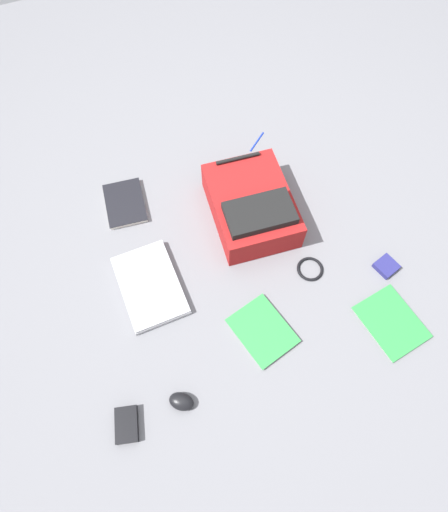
{
  "coord_description": "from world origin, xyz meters",
  "views": [
    {
      "loc": [
        -0.32,
        -0.76,
        1.62
      ],
      "look_at": [
        -0.03,
        -0.02,
        0.02
      ],
      "focal_mm": 30.27,
      "sensor_mm": 36.0,
      "label": 1
    }
  ],
  "objects_px": {
    "laptop": "(150,285)",
    "book_blue": "(262,331)",
    "cable_coil": "(310,269)",
    "earbud_pouch": "(386,266)",
    "book_red": "(125,203)",
    "computer_mouse": "(181,401)",
    "backpack": "(252,206)",
    "power_brick": "(127,425)",
    "pen_black": "(257,141)",
    "book_comic": "(391,322)"
  },
  "relations": [
    {
      "from": "laptop",
      "to": "book_blue",
      "type": "xyz_separation_m",
      "value": [
        0.34,
        -0.34,
        -0.01
      ]
    },
    {
      "from": "cable_coil",
      "to": "earbud_pouch",
      "type": "height_order",
      "value": "earbud_pouch"
    },
    {
      "from": "book_red",
      "to": "computer_mouse",
      "type": "height_order",
      "value": "computer_mouse"
    },
    {
      "from": "backpack",
      "to": "book_red",
      "type": "distance_m",
      "value": 0.56
    },
    {
      "from": "book_blue",
      "to": "earbud_pouch",
      "type": "distance_m",
      "value": 0.59
    },
    {
      "from": "computer_mouse",
      "to": "laptop",
      "type": "bearing_deg",
      "value": -144.99
    },
    {
      "from": "computer_mouse",
      "to": "power_brick",
      "type": "relative_size",
      "value": 0.75
    },
    {
      "from": "cable_coil",
      "to": "pen_black",
      "type": "distance_m",
      "value": 0.71
    },
    {
      "from": "laptop",
      "to": "book_red",
      "type": "xyz_separation_m",
      "value": [
        0.02,
        0.42,
        -0.0
      ]
    },
    {
      "from": "book_red",
      "to": "earbud_pouch",
      "type": "distance_m",
      "value": 1.15
    },
    {
      "from": "cable_coil",
      "to": "earbud_pouch",
      "type": "distance_m",
      "value": 0.31
    },
    {
      "from": "book_red",
      "to": "book_blue",
      "type": "relative_size",
      "value": 0.91
    },
    {
      "from": "book_comic",
      "to": "pen_black",
      "type": "relative_size",
      "value": 2.08
    },
    {
      "from": "cable_coil",
      "to": "power_brick",
      "type": "height_order",
      "value": "power_brick"
    },
    {
      "from": "book_red",
      "to": "backpack",
      "type": "bearing_deg",
      "value": -27.99
    },
    {
      "from": "backpack",
      "to": "power_brick",
      "type": "distance_m",
      "value": 0.98
    },
    {
      "from": "book_blue",
      "to": "book_red",
      "type": "bearing_deg",
      "value": 113.35
    },
    {
      "from": "backpack",
      "to": "book_blue",
      "type": "bearing_deg",
      "value": -108.61
    },
    {
      "from": "book_blue",
      "to": "power_brick",
      "type": "bearing_deg",
      "value": -167.15
    },
    {
      "from": "book_red",
      "to": "book_blue",
      "type": "height_order",
      "value": "book_red"
    },
    {
      "from": "laptop",
      "to": "computer_mouse",
      "type": "relative_size",
      "value": 3.85
    },
    {
      "from": "backpack",
      "to": "earbud_pouch",
      "type": "height_order",
      "value": "backpack"
    },
    {
      "from": "cable_coil",
      "to": "power_brick",
      "type": "bearing_deg",
      "value": -161.07
    },
    {
      "from": "backpack",
      "to": "computer_mouse",
      "type": "xyz_separation_m",
      "value": [
        -0.54,
        -0.63,
        -0.06
      ]
    },
    {
      "from": "book_red",
      "to": "pen_black",
      "type": "relative_size",
      "value": 1.88
    },
    {
      "from": "earbud_pouch",
      "to": "backpack",
      "type": "bearing_deg",
      "value": 133.67
    },
    {
      "from": "laptop",
      "to": "cable_coil",
      "type": "height_order",
      "value": "laptop"
    },
    {
      "from": "backpack",
      "to": "computer_mouse",
      "type": "relative_size",
      "value": 5.09
    },
    {
      "from": "book_red",
      "to": "power_brick",
      "type": "xyz_separation_m",
      "value": [
        -0.25,
        -0.89,
        0.0
      ]
    },
    {
      "from": "backpack",
      "to": "power_brick",
      "type": "height_order",
      "value": "backpack"
    },
    {
      "from": "book_comic",
      "to": "earbud_pouch",
      "type": "bearing_deg",
      "value": 63.55
    },
    {
      "from": "book_comic",
      "to": "cable_coil",
      "type": "height_order",
      "value": "same"
    },
    {
      "from": "power_brick",
      "to": "earbud_pouch",
      "type": "distance_m",
      "value": 1.18
    },
    {
      "from": "power_brick",
      "to": "pen_black",
      "type": "height_order",
      "value": "power_brick"
    },
    {
      "from": "laptop",
      "to": "pen_black",
      "type": "xyz_separation_m",
      "value": [
        0.71,
        0.53,
        -0.01
      ]
    },
    {
      "from": "computer_mouse",
      "to": "pen_black",
      "type": "height_order",
      "value": "computer_mouse"
    },
    {
      "from": "backpack",
      "to": "laptop",
      "type": "distance_m",
      "value": 0.54
    },
    {
      "from": "cable_coil",
      "to": "pen_black",
      "type": "xyz_separation_m",
      "value": [
        0.07,
        0.7,
        -0.0
      ]
    },
    {
      "from": "cable_coil",
      "to": "earbud_pouch",
      "type": "bearing_deg",
      "value": -20.27
    },
    {
      "from": "book_blue",
      "to": "book_comic",
      "type": "bearing_deg",
      "value": -17.97
    },
    {
      "from": "cable_coil",
      "to": "book_blue",
      "type": "bearing_deg",
      "value": -150.25
    },
    {
      "from": "book_blue",
      "to": "power_brick",
      "type": "height_order",
      "value": "power_brick"
    },
    {
      "from": "pen_black",
      "to": "book_blue",
      "type": "bearing_deg",
      "value": -112.67
    },
    {
      "from": "laptop",
      "to": "earbud_pouch",
      "type": "bearing_deg",
      "value": -16.85
    },
    {
      "from": "book_comic",
      "to": "book_blue",
      "type": "bearing_deg",
      "value": 162.03
    },
    {
      "from": "laptop",
      "to": "power_brick",
      "type": "relative_size",
      "value": 2.9
    },
    {
      "from": "book_comic",
      "to": "cable_coil",
      "type": "distance_m",
      "value": 0.37
    },
    {
      "from": "backpack",
      "to": "laptop",
      "type": "height_order",
      "value": "backpack"
    },
    {
      "from": "computer_mouse",
      "to": "backpack",
      "type": "bearing_deg",
      "value": 177.94
    },
    {
      "from": "laptop",
      "to": "book_red",
      "type": "height_order",
      "value": "laptop"
    }
  ]
}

